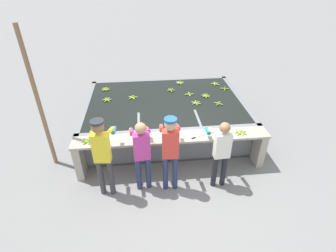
{
  "coord_description": "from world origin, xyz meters",
  "views": [
    {
      "loc": [
        -0.57,
        -4.4,
        4.12
      ],
      "look_at": [
        0.0,
        1.09,
        0.63
      ],
      "focal_mm": 28.0,
      "sensor_mm": 36.0,
      "label": 1
    }
  ],
  "objects_px": {
    "worker_2": "(170,147)",
    "worker_3": "(221,149)",
    "banana_bunch_floating_3": "(196,103)",
    "banana_bunch_floating_9": "(171,90)",
    "banana_bunch_floating_5": "(107,100)",
    "banana_bunch_floating_8": "(215,84)",
    "banana_bunch_floating_7": "(133,97)",
    "banana_bunch_floating_10": "(225,89)",
    "support_post_left": "(39,103)",
    "knife_0": "(196,137)",
    "banana_bunch_floating_1": "(106,89)",
    "banana_bunch_floating_0": "(219,103)",
    "banana_bunch_floating_6": "(206,96)",
    "worker_1": "(142,150)",
    "worker_0": "(102,151)",
    "banana_bunch_ledge_1": "(241,132)",
    "banana_bunch_floating_4": "(189,94)",
    "banana_bunch_floating_2": "(180,83)",
    "banana_bunch_ledge_0": "(88,141)"
  },
  "relations": [
    {
      "from": "banana_bunch_floating_6",
      "to": "banana_bunch_floating_0",
      "type": "bearing_deg",
      "value": -64.9
    },
    {
      "from": "worker_2",
      "to": "banana_bunch_ledge_1",
      "type": "distance_m",
      "value": 1.73
    },
    {
      "from": "banana_bunch_floating_9",
      "to": "banana_bunch_ledge_1",
      "type": "xyz_separation_m",
      "value": [
        1.27,
        -2.39,
        0.0
      ]
    },
    {
      "from": "worker_1",
      "to": "banana_bunch_floating_10",
      "type": "relative_size",
      "value": 5.81
    },
    {
      "from": "banana_bunch_floating_9",
      "to": "banana_bunch_floating_5",
      "type": "bearing_deg",
      "value": -166.22
    },
    {
      "from": "banana_bunch_floating_6",
      "to": "banana_bunch_floating_9",
      "type": "relative_size",
      "value": 1.01
    },
    {
      "from": "worker_0",
      "to": "support_post_left",
      "type": "height_order",
      "value": "support_post_left"
    },
    {
      "from": "banana_bunch_ledge_0",
      "to": "worker_2",
      "type": "bearing_deg",
      "value": -19.28
    },
    {
      "from": "worker_2",
      "to": "banana_bunch_floating_0",
      "type": "bearing_deg",
      "value": 52.47
    },
    {
      "from": "worker_1",
      "to": "banana_bunch_floating_8",
      "type": "bearing_deg",
      "value": 54.11
    },
    {
      "from": "banana_bunch_floating_7",
      "to": "banana_bunch_floating_10",
      "type": "relative_size",
      "value": 0.99
    },
    {
      "from": "banana_bunch_floating_2",
      "to": "worker_0",
      "type": "bearing_deg",
      "value": -119.77
    },
    {
      "from": "knife_0",
      "to": "banana_bunch_floating_5",
      "type": "bearing_deg",
      "value": 135.92
    },
    {
      "from": "banana_bunch_floating_6",
      "to": "banana_bunch_floating_8",
      "type": "height_order",
      "value": "same"
    },
    {
      "from": "banana_bunch_floating_1",
      "to": "banana_bunch_floating_2",
      "type": "bearing_deg",
      "value": 6.5
    },
    {
      "from": "worker_2",
      "to": "banana_bunch_floating_3",
      "type": "height_order",
      "value": "worker_2"
    },
    {
      "from": "worker_3",
      "to": "banana_bunch_floating_7",
      "type": "distance_m",
      "value": 3.14
    },
    {
      "from": "worker_1",
      "to": "worker_3",
      "type": "distance_m",
      "value": 1.58
    },
    {
      "from": "banana_bunch_floating_0",
      "to": "banana_bunch_floating_6",
      "type": "bearing_deg",
      "value": 115.1
    },
    {
      "from": "banana_bunch_floating_2",
      "to": "banana_bunch_floating_9",
      "type": "relative_size",
      "value": 1.01
    },
    {
      "from": "support_post_left",
      "to": "banana_bunch_floating_1",
      "type": "bearing_deg",
      "value": 62.73
    },
    {
      "from": "worker_1",
      "to": "knife_0",
      "type": "relative_size",
      "value": 4.93
    },
    {
      "from": "worker_2",
      "to": "banana_bunch_floating_5",
      "type": "relative_size",
      "value": 6.12
    },
    {
      "from": "support_post_left",
      "to": "banana_bunch_floating_0",
      "type": "bearing_deg",
      "value": 11.96
    },
    {
      "from": "banana_bunch_floating_8",
      "to": "banana_bunch_ledge_0",
      "type": "distance_m",
      "value": 4.36
    },
    {
      "from": "banana_bunch_floating_1",
      "to": "banana_bunch_floating_6",
      "type": "relative_size",
      "value": 1.0
    },
    {
      "from": "banana_bunch_floating_0",
      "to": "knife_0",
      "type": "distance_m",
      "value": 1.72
    },
    {
      "from": "banana_bunch_floating_8",
      "to": "banana_bunch_floating_9",
      "type": "distance_m",
      "value": 1.44
    },
    {
      "from": "worker_3",
      "to": "banana_bunch_ledge_1",
      "type": "relative_size",
      "value": 5.6
    },
    {
      "from": "worker_0",
      "to": "banana_bunch_floating_7",
      "type": "bearing_deg",
      "value": 78.27
    },
    {
      "from": "banana_bunch_floating_5",
      "to": "banana_bunch_ledge_1",
      "type": "height_order",
      "value": "banana_bunch_ledge_1"
    },
    {
      "from": "banana_bunch_floating_5",
      "to": "banana_bunch_floating_7",
      "type": "xyz_separation_m",
      "value": [
        0.69,
        0.07,
        0.0
      ]
    },
    {
      "from": "worker_2",
      "to": "banana_bunch_floating_9",
      "type": "bearing_deg",
      "value": 83.15
    },
    {
      "from": "support_post_left",
      "to": "knife_0",
      "type": "bearing_deg",
      "value": -10.16
    },
    {
      "from": "banana_bunch_floating_1",
      "to": "banana_bunch_floating_8",
      "type": "relative_size",
      "value": 1.02
    },
    {
      "from": "worker_3",
      "to": "banana_bunch_floating_8",
      "type": "height_order",
      "value": "worker_3"
    },
    {
      "from": "banana_bunch_ledge_1",
      "to": "banana_bunch_floating_4",
      "type": "bearing_deg",
      "value": 111.03
    },
    {
      "from": "banana_bunch_ledge_0",
      "to": "worker_0",
      "type": "bearing_deg",
      "value": -57.27
    },
    {
      "from": "worker_3",
      "to": "banana_bunch_floating_10",
      "type": "distance_m",
      "value": 3.04
    },
    {
      "from": "banana_bunch_floating_1",
      "to": "support_post_left",
      "type": "relative_size",
      "value": 0.09
    },
    {
      "from": "banana_bunch_floating_3",
      "to": "banana_bunch_floating_9",
      "type": "distance_m",
      "value": 1.05
    },
    {
      "from": "worker_1",
      "to": "banana_bunch_floating_4",
      "type": "xyz_separation_m",
      "value": [
        1.39,
        2.55,
        -0.05
      ]
    },
    {
      "from": "worker_2",
      "to": "worker_3",
      "type": "xyz_separation_m",
      "value": [
        1.03,
        -0.01,
        -0.12
      ]
    },
    {
      "from": "worker_0",
      "to": "banana_bunch_floating_10",
      "type": "bearing_deg",
      "value": 41.79
    },
    {
      "from": "worker_3",
      "to": "banana_bunch_floating_4",
      "type": "bearing_deg",
      "value": 94.15
    },
    {
      "from": "banana_bunch_floating_8",
      "to": "knife_0",
      "type": "bearing_deg",
      "value": -112.41
    },
    {
      "from": "worker_0",
      "to": "banana_bunch_floating_9",
      "type": "bearing_deg",
      "value": 60.84
    },
    {
      "from": "worker_1",
      "to": "banana_bunch_floating_7",
      "type": "distance_m",
      "value": 2.52
    },
    {
      "from": "banana_bunch_ledge_1",
      "to": "support_post_left",
      "type": "height_order",
      "value": "support_post_left"
    },
    {
      "from": "banana_bunch_floating_4",
      "to": "banana_bunch_floating_8",
      "type": "relative_size",
      "value": 1.02
    }
  ]
}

